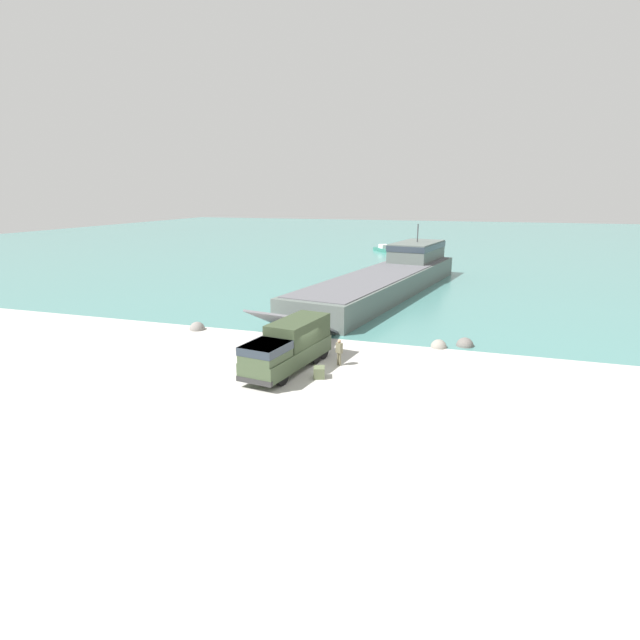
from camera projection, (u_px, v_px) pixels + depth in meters
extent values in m
plane|color=#B7B5AD|center=(307.00, 368.00, 32.85)|extent=(240.00, 240.00, 0.00)
cube|color=#477F7A|center=(438.00, 240.00, 122.45)|extent=(240.00, 180.00, 0.01)
cube|color=#56605B|center=(383.00, 284.00, 56.93)|extent=(13.10, 36.58, 2.38)
cube|color=#56565B|center=(383.00, 273.00, 56.62)|extent=(12.30, 35.06, 0.08)
cube|color=#56605B|center=(417.00, 251.00, 66.97)|extent=(6.57, 10.75, 2.48)
cube|color=#28333D|center=(417.00, 246.00, 66.79)|extent=(6.73, 10.87, 0.74)
cylinder|color=#3F3F42|center=(418.00, 233.00, 66.37)|extent=(0.16, 0.16, 2.40)
cube|color=#56565B|center=(292.00, 322.00, 39.55)|extent=(6.68, 5.64, 2.30)
cube|color=#3D4C33|center=(288.00, 356.00, 32.36)|extent=(3.57, 8.32, 1.08)
cube|color=#3D4C33|center=(266.00, 352.00, 29.80)|extent=(2.62, 3.04, 0.99)
cube|color=#28333D|center=(265.00, 348.00, 29.74)|extent=(2.70, 3.08, 0.50)
cube|color=#344129|center=(298.00, 331.00, 33.21)|extent=(3.03, 5.40, 1.59)
cube|color=#2D2D2D|center=(254.00, 381.00, 29.03)|extent=(2.44, 0.60, 0.32)
cylinder|color=black|center=(282.00, 375.00, 29.83)|extent=(0.52, 1.34, 1.31)
cylinder|color=black|center=(254.00, 370.00, 30.70)|extent=(0.52, 1.34, 1.31)
cylinder|color=black|center=(316.00, 354.00, 33.68)|extent=(0.52, 1.34, 1.31)
cylinder|color=black|center=(290.00, 350.00, 34.56)|extent=(0.52, 1.34, 1.31)
cylinder|color=black|center=(323.00, 350.00, 34.64)|extent=(0.52, 1.34, 1.31)
cylinder|color=black|center=(298.00, 346.00, 35.51)|extent=(0.52, 1.34, 1.31)
cylinder|color=#6B664C|center=(338.00, 359.00, 33.40)|extent=(0.14, 0.14, 0.87)
cylinder|color=#6B664C|center=(340.00, 359.00, 33.27)|extent=(0.14, 0.14, 0.87)
cube|color=#6B664C|center=(339.00, 348.00, 33.14)|extent=(0.50, 0.42, 0.69)
sphere|color=tan|center=(339.00, 341.00, 33.03)|extent=(0.24, 0.24, 0.24)
cube|color=#2D7060|center=(385.00, 250.00, 98.27)|extent=(5.44, 6.21, 0.66)
cube|color=silver|center=(384.00, 246.00, 98.52)|extent=(2.29, 2.37, 0.73)
cube|color=#B22323|center=(407.00, 256.00, 88.86)|extent=(5.85, 9.23, 0.62)
cube|color=silver|center=(405.00, 253.00, 88.21)|extent=(2.67, 3.17, 0.68)
cylinder|color=#333338|center=(264.00, 336.00, 39.39)|extent=(0.27, 0.27, 0.51)
sphere|color=#333338|center=(264.00, 332.00, 39.31)|extent=(0.31, 0.31, 0.31)
cube|color=#566042|center=(319.00, 372.00, 31.13)|extent=(0.91, 1.00, 0.69)
sphere|color=gray|center=(197.00, 330.00, 42.20)|extent=(1.32, 1.32, 1.32)
sphere|color=#66605B|center=(465.00, 346.00, 37.66)|extent=(1.29, 1.29, 1.29)
sphere|color=gray|center=(439.00, 347.00, 37.34)|extent=(1.20, 1.20, 1.20)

